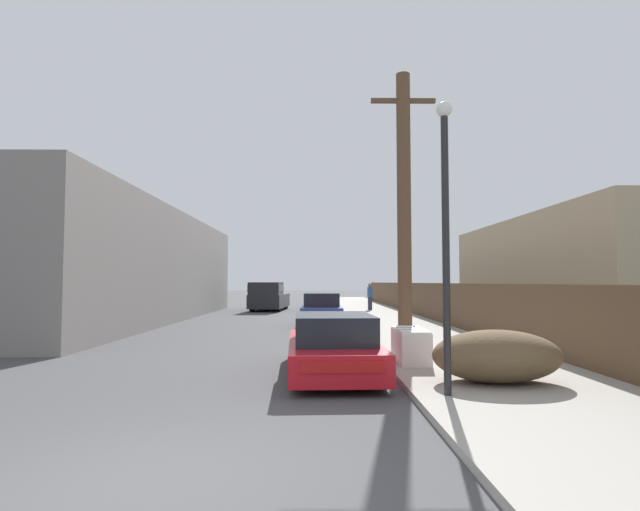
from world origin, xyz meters
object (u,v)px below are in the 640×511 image
car_parked_mid (322,310)px  brush_pile (497,356)px  parked_sports_car_red (332,346)px  pedestrian (370,296)px  pickup_truck (268,297)px  utility_pole (404,207)px  discarded_fridge (410,345)px  street_lamp (446,223)px

car_parked_mid → brush_pile: (2.98, -12.96, -0.09)m
parked_sports_car_red → pedestrian: pedestrian is taller
parked_sports_car_red → car_parked_mid: size_ratio=1.05×
pickup_truck → utility_pole: utility_pole is taller
parked_sports_car_red → pickup_truck: 23.37m
discarded_fridge → parked_sports_car_red: parked_sports_car_red is taller
brush_pile → utility_pole: bearing=100.0°
pickup_truck → utility_pole: 20.92m
parked_sports_car_red → pedestrian: (3.21, 21.76, 0.43)m
pedestrian → parked_sports_car_red: bearing=-98.4°
car_parked_mid → parked_sports_car_red: bearing=-88.9°
discarded_fridge → street_lamp: bearing=-90.1°
pickup_truck → utility_pole: bearing=109.8°
car_parked_mid → utility_pole: bearing=-74.7°
street_lamp → pedestrian: size_ratio=2.77×
parked_sports_car_red → discarded_fridge: bearing=24.8°
parked_sports_car_red → utility_pole: size_ratio=0.62×
parked_sports_car_red → car_parked_mid: car_parked_mid is taller
car_parked_mid → brush_pile: car_parked_mid is taller
car_parked_mid → utility_pole: (2.16, -8.35, 3.33)m
discarded_fridge → car_parked_mid: (-1.87, 10.61, 0.19)m
utility_pole → pickup_truck: bearing=105.6°
discarded_fridge → pedestrian: (1.40, 20.84, 0.52)m
discarded_fridge → car_parked_mid: car_parked_mid is taller
pickup_truck → brush_pile: size_ratio=2.35×
car_parked_mid → street_lamp: street_lamp is taller
street_lamp → car_parked_mid: bearing=97.4°
discarded_fridge → brush_pile: brush_pile is taller
car_parked_mid → brush_pile: bearing=-76.3°
car_parked_mid → pedestrian: 10.75m
discarded_fridge → pickup_truck: bearing=104.1°
parked_sports_car_red → utility_pole: bearing=54.4°
pedestrian → utility_pole: bearing=-93.4°
discarded_fridge → pedestrian: pedestrian is taller
utility_pole → brush_pile: 5.79m
utility_pole → brush_pile: bearing=-80.0°
utility_pole → pedestrian: size_ratio=4.43×
car_parked_mid → pickup_truck: bearing=107.2°
discarded_fridge → brush_pile: (1.11, -2.35, 0.10)m
utility_pole → street_lamp: utility_pole is taller
discarded_fridge → brush_pile: size_ratio=0.73×
pedestrian → pickup_truck: bearing=168.6°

